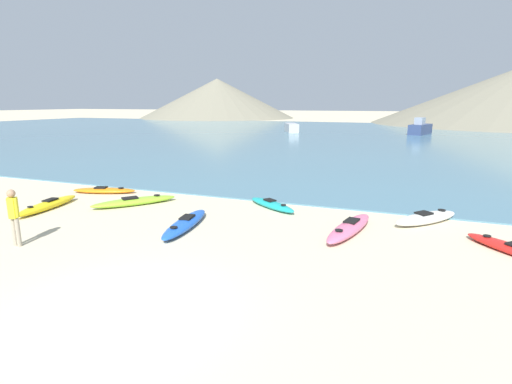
% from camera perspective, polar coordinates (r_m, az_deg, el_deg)
% --- Properties ---
extents(ground_plane, '(400.00, 400.00, 0.00)m').
position_cam_1_polar(ground_plane, '(8.79, -18.55, -15.75)').
color(ground_plane, beige).
extents(bay_water, '(160.00, 70.00, 0.06)m').
position_cam_1_polar(bay_water, '(50.68, 15.73, 7.60)').
color(bay_water, teal).
rests_on(bay_water, ground_plane).
extents(far_hill_left, '(41.16, 41.16, 10.33)m').
position_cam_1_polar(far_hill_left, '(110.63, -5.54, 13.16)').
color(far_hill_left, gray).
rests_on(far_hill_left, ground_plane).
extents(kayak_on_sand_0, '(2.64, 3.10, 0.35)m').
position_cam_1_polar(kayak_on_sand_0, '(16.98, -16.98, -1.30)').
color(kayak_on_sand_0, '#8CCC2D').
rests_on(kayak_on_sand_0, ground_plane).
extents(kayak_on_sand_1, '(1.31, 3.55, 0.39)m').
position_cam_1_polar(kayak_on_sand_1, '(13.18, 13.22, -4.96)').
color(kayak_on_sand_1, '#E5668C').
rests_on(kayak_on_sand_1, ground_plane).
extents(kayak_on_sand_2, '(2.38, 2.45, 0.30)m').
position_cam_1_polar(kayak_on_sand_2, '(13.22, 32.70, -6.84)').
color(kayak_on_sand_2, red).
rests_on(kayak_on_sand_2, ground_plane).
extents(kayak_on_sand_3, '(1.21, 3.47, 0.35)m').
position_cam_1_polar(kayak_on_sand_3, '(13.53, -10.06, -4.43)').
color(kayak_on_sand_3, blue).
rests_on(kayak_on_sand_3, ground_plane).
extents(kayak_on_sand_4, '(2.99, 1.60, 0.29)m').
position_cam_1_polar(kayak_on_sand_4, '(19.70, -20.87, 0.22)').
color(kayak_on_sand_4, orange).
rests_on(kayak_on_sand_4, ground_plane).
extents(kayak_on_sand_5, '(2.42, 2.71, 0.40)m').
position_cam_1_polar(kayak_on_sand_5, '(15.06, 23.14, -3.42)').
color(kayak_on_sand_5, white).
rests_on(kayak_on_sand_5, ground_plane).
extents(kayak_on_sand_6, '(1.10, 3.32, 0.37)m').
position_cam_1_polar(kayak_on_sand_6, '(17.64, -27.60, -1.66)').
color(kayak_on_sand_6, yellow).
rests_on(kayak_on_sand_6, ground_plane).
extents(kayak_on_sand_7, '(2.54, 1.97, 0.33)m').
position_cam_1_polar(kayak_on_sand_7, '(15.79, 2.27, -1.81)').
color(kayak_on_sand_7, teal).
rests_on(kayak_on_sand_7, ground_plane).
extents(person_near_foreground, '(0.34, 0.29, 1.68)m').
position_cam_1_polar(person_near_foreground, '(13.40, -31.31, -2.70)').
color(person_near_foreground, gray).
rests_on(person_near_foreground, ground_plane).
extents(moored_boat_0, '(3.27, 4.94, 1.18)m').
position_cam_1_polar(moored_boat_0, '(56.66, 5.09, 9.14)').
color(moored_boat_0, '#B2B2B7').
rests_on(moored_boat_0, bay_water).
extents(moored_boat_1, '(3.02, 5.46, 2.16)m').
position_cam_1_polar(moored_boat_1, '(56.60, 22.41, 8.41)').
color(moored_boat_1, navy).
rests_on(moored_boat_1, bay_water).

